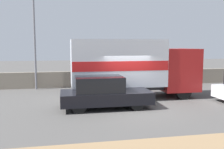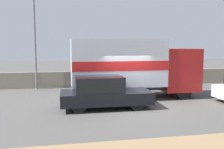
{
  "view_description": "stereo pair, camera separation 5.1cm",
  "coord_description": "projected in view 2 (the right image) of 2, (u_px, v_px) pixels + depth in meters",
  "views": [
    {
      "loc": [
        -3.26,
        -11.4,
        3.03
      ],
      "look_at": [
        -0.81,
        1.37,
        1.51
      ],
      "focal_mm": 40.0,
      "sensor_mm": 36.0,
      "label": 1
    },
    {
      "loc": [
        -3.21,
        -11.41,
        3.03
      ],
      "look_at": [
        -0.81,
        1.37,
        1.51
      ],
      "focal_mm": 40.0,
      "sensor_mm": 36.0,
      "label": 2
    }
  ],
  "objects": [
    {
      "name": "ground_plane",
      "position": [
        134.0,
        108.0,
        12.08
      ],
      "size": [
        80.0,
        80.0,
        0.0
      ],
      "primitive_type": "plane",
      "color": "#514F4C"
    },
    {
      "name": "street_lamp",
      "position": [
        35.0,
        30.0,
        16.91
      ],
      "size": [
        0.56,
        0.28,
        7.02
      ],
      "color": "slate",
      "rests_on": "ground_plane"
    },
    {
      "name": "car_hatchback",
      "position": [
        103.0,
        92.0,
        12.08
      ],
      "size": [
        4.36,
        1.86,
        1.56
      ],
      "color": "black",
      "rests_on": "ground_plane"
    },
    {
      "name": "box_truck",
      "position": [
        131.0,
        66.0,
        14.27
      ],
      "size": [
        7.26,
        2.43,
        3.36
      ],
      "color": "maroon",
      "rests_on": "ground_plane"
    },
    {
      "name": "stone_wall_backdrop",
      "position": [
        109.0,
        78.0,
        18.72
      ],
      "size": [
        60.0,
        0.35,
        1.15
      ],
      "color": "gray",
      "rests_on": "ground_plane"
    }
  ]
}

